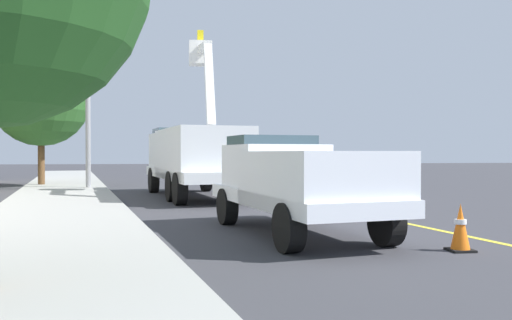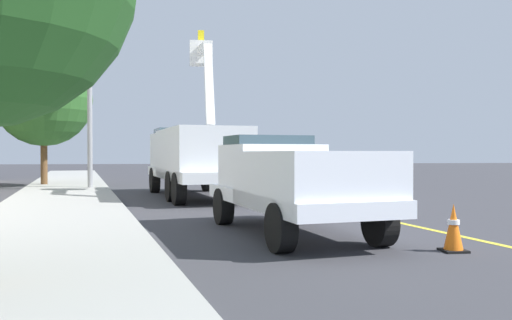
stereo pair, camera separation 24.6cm
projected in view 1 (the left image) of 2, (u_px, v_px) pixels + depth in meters
ground at (283, 197)px, 19.71m from camera, size 120.00×120.00×0.00m
sidewalk_far_side at (62, 202)px, 17.16m from camera, size 59.60×14.89×0.12m
lane_centre_stripe at (283, 197)px, 19.71m from camera, size 49.13×9.62×0.01m
utility_bucket_truck at (194, 154)px, 19.95m from camera, size 8.52×4.01×6.55m
service_pickup_truck at (297, 180)px, 10.82m from camera, size 5.90×3.12×2.06m
passing_minivan at (283, 166)px, 27.95m from camera, size 5.07×2.77×1.69m
traffic_cone_leading at (460, 228)px, 8.95m from camera, size 0.40×0.40×0.81m
traffic_cone_mid_front at (307, 198)px, 14.86m from camera, size 0.40×0.40×0.81m
traffic_cone_mid_rear at (258, 188)px, 19.66m from camera, size 0.40×0.40×0.72m
traffic_cone_trailing at (220, 180)px, 24.61m from camera, size 0.40×0.40×0.79m
traffic_signal_mast at (90, 63)px, 21.67m from camera, size 6.84×1.48×7.72m
street_tree_right at (41, 99)px, 25.77m from camera, size 4.66×4.66×6.65m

